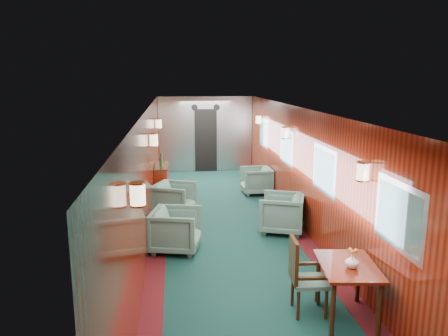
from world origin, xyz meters
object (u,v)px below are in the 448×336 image
Objects in this scene: armchair_left_far at (175,200)px; side_chair at (302,273)px; credenza at (161,183)px; armchair_right_near at (282,213)px; armchair_left_near at (176,230)px; armchair_right_far at (256,181)px; dining_table at (348,273)px.

side_chair is at bearing -137.37° from armchair_left_far.
armchair_right_near is (2.39, -2.39, -0.08)m from credenza.
armchair_right_near reaches higher than armchair_left_near.
armchair_left_near is at bearing -31.87° from armchair_right_far.
credenza is at bearing -115.90° from armchair_right_near.
armchair_left_near is at bearing 137.43° from dining_table.
armchair_right_far is (0.52, 5.86, -0.20)m from side_chair.
side_chair is at bearing -6.60° from armchair_right_far.
armchair_right_far is at bearing 88.74° from side_chair.
credenza is at bearing 120.54° from dining_table.
armchair_right_near reaches higher than dining_table.
credenza reaches higher than armchair_left_near.
dining_table is at bearing 19.75° from armchair_right_near.
dining_table is 3.19m from armchair_right_near.
side_chair reaches higher than armchair_right_near.
armchair_left_near is at bearing 128.73° from side_chair.
armchair_left_far is 2.42m from armchair_right_near.
credenza is at bearing 36.77° from armchair_left_far.
side_chair is 2.77m from armchair_left_near.
credenza is 3.13m from armchair_left_near.
armchair_right_near reaches higher than armchair_right_far.
credenza is 2.48m from armchair_right_far.
dining_table is 1.04× the size of side_chair.
side_chair is at bearing -70.41° from credenza.
dining_table is at bearing -126.96° from armchair_left_near.
armchair_right_far is at bearing 11.27° from credenza.
armchair_left_near reaches higher than armchair_right_far.
credenza is at bearing 113.36° from side_chair.
armchair_left_far is at bearing 114.59° from side_chair.
armchair_right_far is (0.00, 6.06, -0.26)m from dining_table.
dining_table is 0.56m from side_chair.
armchair_right_near reaches higher than armchair_left_far.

